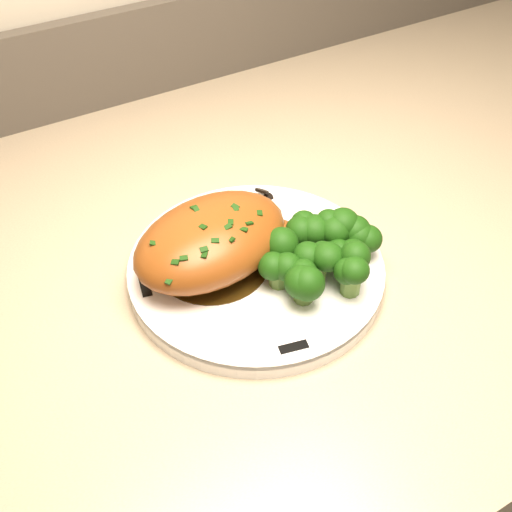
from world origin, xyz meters
TOP-DOWN VIEW (x-y plane):
  - plate at (0.02, 1.61)m, footprint 0.27×0.27m
  - rim_accent_0 at (0.05, 1.71)m, footprint 0.03×0.01m
  - rim_accent_1 at (-0.08, 1.63)m, footprint 0.01×0.03m
  - rim_accent_2 at (0.00, 1.51)m, footprint 0.03×0.01m
  - rim_accent_3 at (0.13, 1.59)m, footprint 0.01×0.03m
  - gravy_pool at (-0.01, 1.63)m, footprint 0.11×0.11m
  - chicken_breast at (-0.01, 1.63)m, footprint 0.17×0.13m
  - mushroom_pile at (0.07, 1.67)m, footprint 0.07×0.05m
  - broccoli_florets at (0.07, 1.57)m, footprint 0.11×0.10m

SIDE VIEW (x-z plane):
  - plate at x=0.02m, z-range 0.91..0.92m
  - rim_accent_0 at x=0.05m, z-range 0.92..0.92m
  - rim_accent_1 at x=-0.08m, z-range 0.92..0.92m
  - rim_accent_2 at x=0.00m, z-range 0.92..0.92m
  - rim_accent_3 at x=0.13m, z-range 0.92..0.92m
  - gravy_pool at x=-0.01m, z-range 0.92..0.93m
  - mushroom_pile at x=0.07m, z-range 0.92..0.94m
  - broccoli_florets at x=0.07m, z-range 0.93..0.97m
  - chicken_breast at x=-0.01m, z-range 0.92..0.98m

